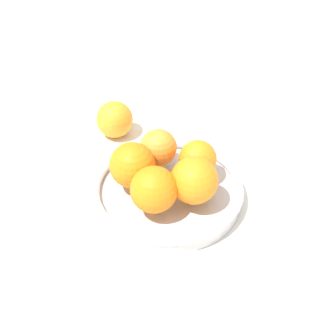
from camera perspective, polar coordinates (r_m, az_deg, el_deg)
ground_plane at (r=0.81m, az=0.00°, el=-3.69°), size 4.00×4.00×0.00m
fruit_bowl at (r=0.80m, az=0.00°, el=-2.85°), size 0.26×0.26×0.03m
orange_pile at (r=0.76m, az=-0.33°, el=-0.25°), size 0.18×0.18×0.08m
stray_orange at (r=0.94m, az=-6.53°, el=5.90°), size 0.07×0.07×0.07m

